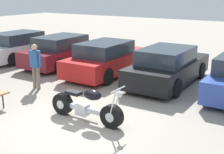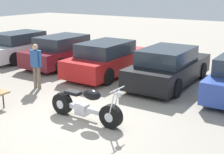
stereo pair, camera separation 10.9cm
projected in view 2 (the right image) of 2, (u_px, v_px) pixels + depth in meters
name	position (u px, v px, depth m)	size (l,w,h in m)	color
ground_plane	(76.00, 122.00, 8.16)	(60.00, 60.00, 0.00)	gray
motorcycle	(85.00, 106.00, 8.20)	(2.24, 0.62, 1.06)	black
parked_car_white	(23.00, 46.00, 15.52)	(1.81, 4.29, 1.37)	white
parked_car_maroon	(65.00, 51.00, 14.31)	(1.81, 4.29, 1.37)	maroon
parked_car_red	(108.00, 59.00, 12.66)	(1.81, 4.29, 1.37)	red
parked_car_black	(169.00, 67.00, 11.34)	(1.81, 4.29, 1.37)	black
person_standing	(36.00, 63.00, 10.74)	(0.52, 0.21, 1.58)	#726656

